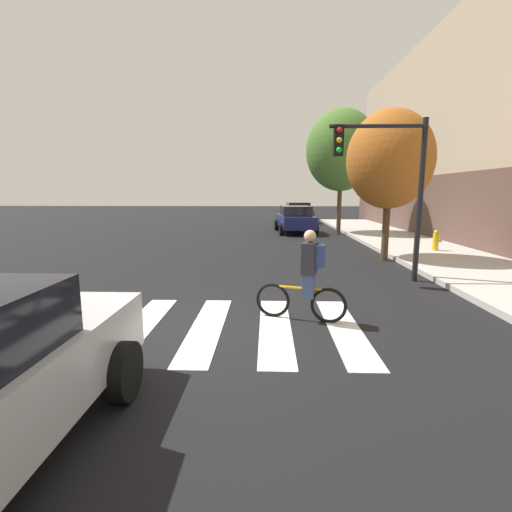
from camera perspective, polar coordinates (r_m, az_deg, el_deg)
The scene contains 9 objects.
ground_plane at distance 6.70m, azimuth -7.77°, elevation -10.83°, with size 120.00×120.00×0.00m, color black.
crosswalk_stripes at distance 6.82m, azimuth -12.62°, elevation -10.57°, with size 6.56×3.23×0.01m.
sedan_mid at distance 22.17m, azimuth 6.03°, elevation 5.70°, with size 2.40×4.68×1.57m.
sedan_far at distance 30.02m, azimuth 6.40°, elevation 6.74°, with size 2.38×4.70×1.59m.
cyclist at distance 6.81m, azimuth 7.90°, elevation -3.10°, with size 1.65×0.56×1.69m.
traffic_light_near at distance 10.32m, azimuth 19.84°, elevation 12.03°, with size 2.47×0.28×4.20m.
fire_hydrant at distance 15.84m, azimuth 25.93°, elevation 2.17°, with size 0.33×0.22×0.78m.
street_tree_near at distance 13.59m, azimuth 19.90°, elevation 13.76°, with size 2.86×2.86×5.09m.
street_tree_mid at distance 21.68m, azimuth 12.99°, elevation 15.55°, with size 3.86×3.86×6.87m.
Camera 1 is at (1.08, -6.19, 2.34)m, focal length 26.00 mm.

